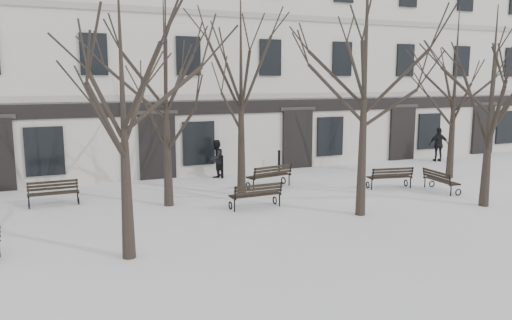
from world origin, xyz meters
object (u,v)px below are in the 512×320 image
bench_3 (53,192)px  bench_5 (440,180)px  bench_2 (390,177)px  bench_4 (270,175)px  bench_1 (256,194)px  tree_3 (492,83)px  tree_2 (366,36)px  tree_1 (122,83)px

bench_3 → bench_5: bearing=-15.4°
bench_5 → bench_2: bearing=55.9°
bench_4 → bench_5: bench_4 is taller
bench_1 → bench_3: (-6.35, 3.26, -0.03)m
bench_5 → tree_3: bearing=-179.3°
bench_2 → bench_5: (1.45, -1.24, -0.03)m
bench_2 → bench_5: 1.90m
bench_4 → bench_2: bearing=143.0°
bench_1 → bench_5: 7.71m
tree_3 → bench_4: bearing=134.6°
bench_3 → bench_4: size_ratio=0.85×
bench_3 → bench_1: bearing=-27.6°
tree_2 → bench_2: 6.85m
tree_2 → bench_3: (-9.15, 5.37, -5.23)m
bench_1 → bench_4: (1.85, 2.81, 0.03)m
tree_2 → bench_1: size_ratio=5.01×
tree_1 → bench_5: bearing=11.9°
tree_2 → bench_1: 6.27m
tree_1 → bench_2: (11.05, 3.87, -3.81)m
tree_2 → bench_5: (4.89, 1.60, -5.23)m
tree_3 → bench_5: 4.47m
bench_1 → bench_5: bearing=174.4°
bench_3 → bench_5: bench_5 is taller
tree_3 → bench_3: size_ratio=4.01×
tree_3 → bench_2: bearing=108.5°
tree_2 → bench_5: bearing=18.1°
bench_2 → bench_3: (-12.59, 2.53, -0.03)m
tree_2 → tree_3: tree_2 is taller
bench_2 → bench_3: bearing=-0.6°
tree_1 → bench_3: 7.62m
tree_3 → bench_2: size_ratio=3.63×
tree_1 → bench_3: tree_1 is taller
bench_2 → bench_3: bench_2 is taller
tree_1 → tree_2: size_ratio=0.76×
bench_3 → bench_4: 8.21m
bench_1 → tree_3: bearing=157.1°
tree_2 → bench_5: size_ratio=5.20×
bench_1 → bench_4: 3.37m
bench_2 → bench_1: bearing=17.5°
bench_2 → bench_4: (-4.40, 2.08, 0.03)m
bench_1 → bench_5: size_ratio=1.04×
tree_2 → tree_3: size_ratio=1.34×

